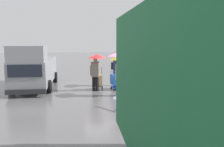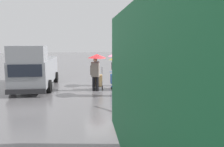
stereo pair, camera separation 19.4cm
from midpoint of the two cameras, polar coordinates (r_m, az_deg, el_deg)
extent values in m
plane|color=slate|center=(13.80, -1.20, -3.74)|extent=(90.00, 90.00, 0.00)
cylinder|color=silver|center=(15.93, 8.85, -2.22)|extent=(1.63, 1.63, 0.01)
cylinder|color=#ADAFB5|center=(11.58, 4.37, -6.07)|extent=(1.50, 1.50, 0.01)
cylinder|color=#ADAFB5|center=(9.28, 5.20, -9.71)|extent=(1.31, 1.31, 0.01)
cube|color=gray|center=(14.69, -18.08, 0.77)|extent=(2.03, 5.22, 1.40)
cube|color=gray|center=(12.74, -19.93, 4.68)|extent=(1.86, 1.42, 0.84)
cube|color=black|center=(12.11, -20.50, 0.66)|extent=(1.66, 0.08, 0.63)
cube|color=#232326|center=(12.24, -20.30, -4.24)|extent=(1.96, 0.19, 0.24)
cylinder|color=black|center=(13.06, -15.07, -3.10)|extent=(0.25, 0.72, 0.72)
cylinder|color=black|center=(13.48, -23.35, -3.15)|extent=(0.25, 0.72, 0.72)
cylinder|color=black|center=(16.21, -13.49, -0.89)|extent=(0.25, 0.72, 0.72)
cylinder|color=black|center=(16.55, -20.25, -0.99)|extent=(0.25, 0.72, 0.72)
cube|color=#1951B2|center=(13.39, 1.43, -1.50)|extent=(0.60, 0.81, 0.56)
cube|color=#1951B2|center=(13.48, 1.42, -3.43)|extent=(0.54, 0.73, 0.04)
cylinder|color=#1951B2|center=(13.73, 0.98, 0.43)|extent=(0.58, 0.10, 0.04)
sphere|color=black|center=(13.26, 2.63, -4.02)|extent=(0.10, 0.10, 0.10)
sphere|color=black|center=(13.16, 0.89, -4.11)|extent=(0.10, 0.10, 0.10)
sphere|color=black|center=(13.84, 1.93, -3.50)|extent=(0.10, 0.10, 0.10)
sphere|color=black|center=(13.73, 0.25, -3.59)|extent=(0.10, 0.10, 0.10)
cylinder|color=navy|center=(13.26, 1.21, -1.16)|extent=(0.10, 0.29, 0.69)
cube|color=#515156|center=(13.35, -3.00, -3.22)|extent=(0.52, 0.63, 0.03)
cylinder|color=#515156|center=(13.55, -2.10, -0.68)|extent=(0.04, 0.04, 1.10)
cylinder|color=#515156|center=(13.55, -3.96, -0.70)|extent=(0.04, 0.04, 1.10)
cylinder|color=black|center=(13.67, -2.00, -3.44)|extent=(0.07, 0.20, 0.20)
cylinder|color=black|center=(13.67, -4.02, -3.45)|extent=(0.07, 0.20, 0.20)
cube|color=tan|center=(13.31, -3.01, -2.49)|extent=(0.43, 0.44, 0.32)
cube|color=tan|center=(13.26, -3.02, -1.08)|extent=(0.47, 0.43, 0.34)
cylinder|color=black|center=(11.78, 2.57, -3.78)|extent=(0.18, 0.18, 0.82)
cylinder|color=black|center=(11.95, 2.12, -3.61)|extent=(0.18, 0.18, 0.82)
cube|color=#B2A899|center=(11.72, 2.37, 0.28)|extent=(0.40, 0.50, 0.84)
sphere|color=#8C6647|center=(11.66, 2.38, 2.91)|extent=(0.22, 0.22, 0.22)
cylinder|color=#B2A899|center=(11.50, 2.97, -0.13)|extent=(0.10, 0.10, 0.55)
cylinder|color=#B2A899|center=(11.85, 1.88, 1.43)|extent=(0.32, 0.19, 0.50)
cylinder|color=#333338|center=(11.77, 2.15, 2.17)|extent=(0.02, 0.02, 0.86)
cone|color=yellow|center=(11.73, 2.16, 4.02)|extent=(1.04, 1.04, 0.22)
sphere|color=#333338|center=(11.72, 2.16, 4.65)|extent=(0.04, 0.04, 0.04)
cube|color=black|center=(11.81, 3.22, 0.53)|extent=(0.24, 0.33, 0.44)
cylinder|color=black|center=(13.12, -4.15, -2.56)|extent=(0.18, 0.18, 0.82)
cylinder|color=black|center=(13.08, -3.29, -2.59)|extent=(0.18, 0.18, 0.82)
cube|color=slate|center=(12.97, -3.75, 1.03)|extent=(0.50, 0.40, 0.84)
sphere|color=tan|center=(12.91, -3.78, 3.41)|extent=(0.22, 0.22, 0.22)
cylinder|color=slate|center=(13.04, -4.86, 0.83)|extent=(0.10, 0.10, 0.55)
cylinder|color=slate|center=(12.92, -2.97, 1.99)|extent=(0.19, 0.32, 0.50)
cylinder|color=#333338|center=(12.90, -3.34, 2.69)|extent=(0.02, 0.02, 0.86)
cone|color=red|center=(12.87, -3.35, 4.38)|extent=(1.04, 1.04, 0.22)
sphere|color=#333338|center=(12.87, -3.36, 4.95)|extent=(0.04, 0.04, 0.04)
cylinder|color=black|center=(14.63, 1.38, -1.43)|extent=(0.18, 0.18, 0.82)
cylinder|color=black|center=(14.44, 1.35, -1.56)|extent=(0.18, 0.18, 0.82)
cube|color=#282D47|center=(14.42, 1.38, 1.76)|extent=(0.36, 0.49, 0.84)
sphere|color=tan|center=(14.37, 1.39, 3.90)|extent=(0.22, 0.22, 0.22)
cylinder|color=#282D47|center=(14.68, 1.41, 1.68)|extent=(0.10, 0.10, 0.55)
cylinder|color=#282D47|center=(14.22, 1.44, 2.56)|extent=(0.32, 0.16, 0.50)
cylinder|color=#333338|center=(14.28, 1.37, 3.23)|extent=(0.02, 0.02, 0.86)
cone|color=#E0668E|center=(14.26, 1.37, 4.75)|extent=(1.04, 1.04, 0.22)
sphere|color=#333338|center=(14.25, 1.38, 5.28)|extent=(0.04, 0.04, 0.04)
cube|color=black|center=(14.42, 0.58, 1.93)|extent=(0.21, 0.33, 0.44)
cylinder|color=#423323|center=(10.07, 25.22, 8.25)|extent=(0.38, 1.02, 0.84)
cylinder|color=#423323|center=(5.59, 26.46, 1.27)|extent=(0.47, 0.85, 0.75)
cylinder|color=#423323|center=(5.95, 26.39, 2.67)|extent=(0.36, 0.47, 0.79)
cylinder|color=#2D2D33|center=(12.03, 13.15, 2.96)|extent=(0.12, 0.12, 3.60)
sphere|color=#EAEACC|center=(12.02, 13.45, 12.11)|extent=(0.28, 0.28, 0.28)
camera|label=1|loc=(0.10, -89.56, 0.06)|focal=36.57mm
camera|label=2|loc=(0.10, 90.44, -0.06)|focal=36.57mm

